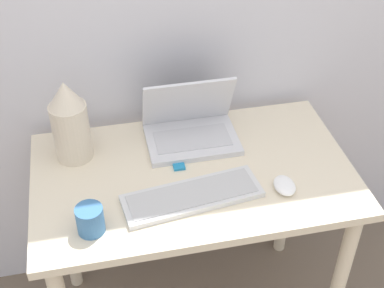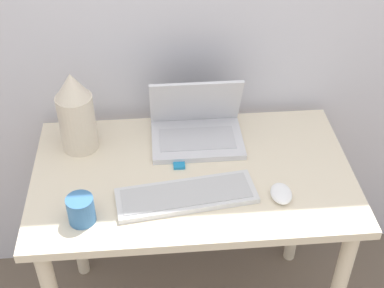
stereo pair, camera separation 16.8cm
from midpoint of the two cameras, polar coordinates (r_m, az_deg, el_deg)
name	(u,v)px [view 2 (the right image)]	position (r m, az deg, el deg)	size (l,w,h in m)	color
desk	(193,199)	(1.81, 2.73, -5.97)	(1.03, 0.61, 0.77)	beige
laptop	(196,126)	(1.83, 3.10, 1.81)	(0.31, 0.23, 0.23)	silver
keyboard	(186,196)	(1.63, 2.34, -5.65)	(0.44, 0.19, 0.02)	silver
mouse	(281,193)	(1.67, 12.36, -5.31)	(0.07, 0.09, 0.03)	white
vase	(76,113)	(1.76, -9.66, 3.21)	(0.12, 0.12, 0.29)	beige
mp3_player	(179,162)	(1.75, 1.32, -2.06)	(0.04, 0.07, 0.01)	#1E7FB7
mug	(81,210)	(1.56, -8.75, -7.09)	(0.08, 0.08, 0.09)	teal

